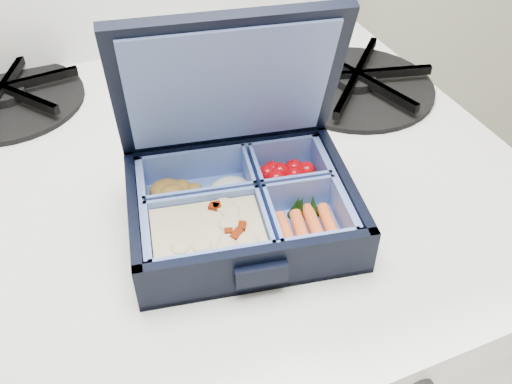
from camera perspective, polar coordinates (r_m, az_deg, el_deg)
name	(u,v)px	position (r m, az deg, el deg)	size (l,w,h in m)	color
stove	(224,377)	(1.00, -3.25, -18.03)	(0.63, 0.63, 0.95)	white
bento_box	(242,208)	(0.53, -1.41, -1.62)	(0.20, 0.16, 0.05)	black
burner_grate	(356,79)	(0.74, 9.96, 11.06)	(0.20, 0.20, 0.03)	black
burner_grate_rear	(5,95)	(0.77, -23.83, 8.87)	(0.19, 0.19, 0.02)	black
fork	(304,131)	(0.66, 4.86, 6.05)	(0.03, 0.20, 0.01)	#B8BAC9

